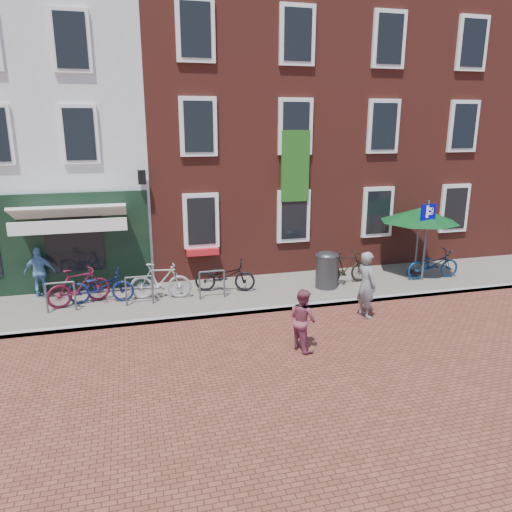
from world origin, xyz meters
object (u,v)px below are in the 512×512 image
object	(u,v)px
bicycle_3	(160,281)
bicycle_5	(346,268)
bicycle_6	(433,264)
bicycle_1	(79,286)
bicycle_2	(101,286)
parking_sign	(427,228)
bicycle_4	(225,276)
cafe_person	(40,272)
litter_bin	(327,268)
parasol	(420,212)
boy	(303,320)
woman	(366,284)

from	to	relation	value
bicycle_3	bicycle_5	distance (m)	5.61
bicycle_6	bicycle_1	bearing A→B (deg)	89.12
bicycle_2	bicycle_6	size ratio (longest dim) A/B	1.00
parking_sign	bicycle_1	size ratio (longest dim) A/B	1.48
parking_sign	bicycle_6	world-z (taller)	parking_sign
bicycle_4	cafe_person	bearing A→B (deg)	95.87
bicycle_1	bicycle_6	distance (m)	10.71
litter_bin	bicycle_5	size ratio (longest dim) A/B	0.70
litter_bin	bicycle_6	xyz separation A→B (m)	(3.63, -0.04, -0.16)
parasol	bicycle_6	xyz separation A→B (m)	(0.30, -0.53, -1.60)
boy	bicycle_1	distance (m)	6.37
parking_sign	boy	size ratio (longest dim) A/B	1.80
bicycle_2	parasol	bearing A→B (deg)	-84.75
woman	bicycle_3	xyz separation A→B (m)	(-5.08, 2.47, -0.26)
parking_sign	boy	bearing A→B (deg)	-147.04
bicycle_1	bicycle_5	bearing A→B (deg)	-112.59
woman	bicycle_5	bearing A→B (deg)	-22.39
bicycle_2	bicycle_3	distance (m)	1.62
boy	bicycle_4	xyz separation A→B (m)	(-0.95, 4.02, -0.14)
parking_sign	bicycle_4	distance (m)	6.37
parking_sign	bicycle_5	size ratio (longest dim) A/B	1.48
woman	bicycle_6	world-z (taller)	woman
bicycle_2	bicycle_3	size ratio (longest dim) A/B	1.03
boy	woman	bearing A→B (deg)	-77.69
parking_sign	bicycle_3	world-z (taller)	parking_sign
bicycle_3	bicycle_4	distance (m)	1.89
litter_bin	boy	size ratio (longest dim) A/B	0.85
woman	bicycle_6	distance (m)	4.06
parking_sign	bicycle_2	distance (m)	9.81
cafe_person	boy	bearing A→B (deg)	145.64
woman	cafe_person	bearing A→B (deg)	57.69
bicycle_3	bicycle_6	xyz separation A→B (m)	(8.52, -0.35, -0.05)
parasol	bicycle_4	distance (m)	6.55
bicycle_5	cafe_person	bearing A→B (deg)	73.90
cafe_person	bicycle_6	bearing A→B (deg)	177.64
bicycle_5	bicycle_6	world-z (taller)	bicycle_5
bicycle_5	bicycle_6	bearing A→B (deg)	-102.69
parasol	bicycle_3	size ratio (longest dim) A/B	1.44
cafe_person	bicycle_3	size ratio (longest dim) A/B	0.84
litter_bin	bicycle_2	size ratio (longest dim) A/B	0.68
woman	bicycle_1	distance (m)	7.70
parasol	cafe_person	distance (m)	11.62
parking_sign	bicycle_2	xyz separation A→B (m)	(-9.72, 0.53, -1.23)
cafe_person	bicycle_5	world-z (taller)	cafe_person
boy	bicycle_3	bearing A→B (deg)	16.80
parking_sign	parasol	distance (m)	0.73
parasol	woman	xyz separation A→B (m)	(-3.15, -2.65, -1.29)
cafe_person	bicycle_6	size ratio (longest dim) A/B	0.82
boy	bicycle_3	distance (m)	4.79
bicycle_1	bicycle_6	xyz separation A→B (m)	(10.70, -0.43, -0.05)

